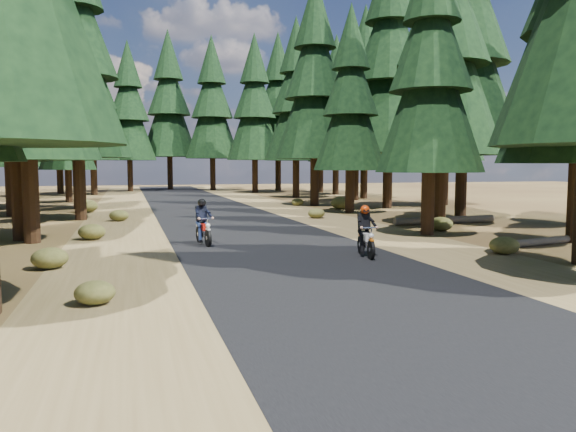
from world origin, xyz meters
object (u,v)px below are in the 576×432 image
(log_near, at_px, (445,220))
(rider_follow, at_px, (203,230))
(rider_lead, at_px, (366,240))
(log_far, at_px, (548,241))

(log_near, relative_size, rider_follow, 2.90)
(rider_lead, distance_m, rider_follow, 5.33)
(log_near, distance_m, rider_lead, 9.86)
(rider_lead, bearing_deg, rider_follow, -33.57)
(log_near, distance_m, log_far, 6.49)
(log_near, relative_size, log_far, 1.06)
(log_near, relative_size, rider_lead, 2.98)
(rider_lead, bearing_deg, log_near, -125.50)
(log_near, xyz_separation_m, log_far, (-0.30, -6.48, -0.04))
(log_near, bearing_deg, rider_lead, -135.80)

